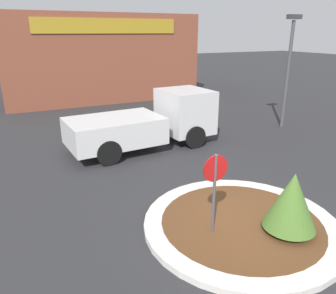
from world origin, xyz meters
name	(u,v)px	position (x,y,z in m)	size (l,w,h in m)	color
ground_plane	(240,227)	(0.00, 0.00, 0.00)	(120.00, 120.00, 0.00)	#2D2D30
traffic_island	(241,224)	(0.00, 0.00, 0.08)	(4.83, 4.83, 0.16)	silver
stop_sign	(215,182)	(-0.87, -0.03, 1.42)	(0.63, 0.07, 2.08)	#4C4C51
island_shrub	(292,201)	(0.73, -0.83, 0.96)	(1.22, 1.22, 1.48)	brown
utility_truck	(150,122)	(0.34, 6.57, 1.09)	(6.19, 2.71, 2.26)	silver
storefront_building	(98,57)	(1.42, 18.55, 2.88)	(13.01, 6.07, 5.75)	brown
light_pole	(289,62)	(7.58, 6.43, 3.21)	(0.70, 0.30, 5.35)	#4C4C51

